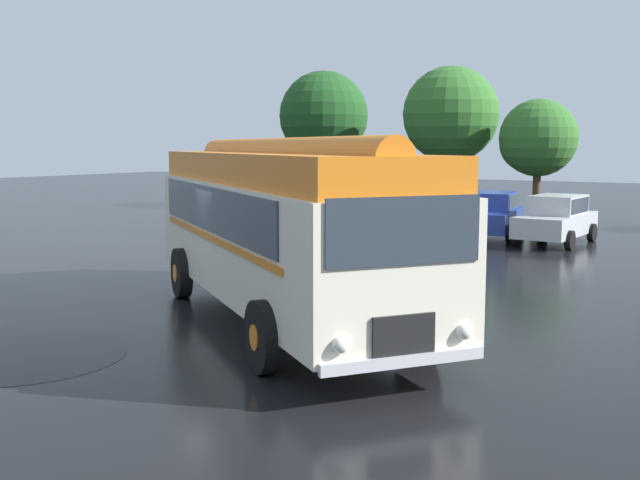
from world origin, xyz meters
TOP-DOWN VIEW (x-y plane):
  - ground_plane at (0.00, 0.00)m, footprint 120.00×120.00m
  - vintage_bus at (0.63, -0.20)m, footprint 9.54×7.99m
  - car_near_left at (-6.10, 14.86)m, footprint 2.22×4.32m
  - car_mid_left at (-3.00, 14.59)m, footprint 2.32×4.37m
  - car_mid_right at (-0.16, 14.56)m, footprint 2.41×4.40m
  - car_far_right at (2.28, 14.10)m, footprint 2.15×4.30m
  - tree_far_left at (-12.15, 22.73)m, footprint 4.72×4.72m
  - tree_left_of_centre at (-5.07, 22.94)m, footprint 4.66×4.66m
  - tree_centre at (-0.82, 22.39)m, footprint 3.50×3.50m
  - puddle_patch at (-1.47, -4.36)m, footprint 3.20×3.20m

SIDE VIEW (x-z plane):
  - ground_plane at x=0.00m, z-range 0.00..0.00m
  - puddle_patch at x=-1.47m, z-range 0.00..0.01m
  - car_near_left at x=-6.10m, z-range 0.02..1.68m
  - car_mid_left at x=-3.00m, z-range 0.02..1.68m
  - car_mid_right at x=-0.16m, z-range 0.02..1.68m
  - car_far_right at x=2.28m, z-range 0.02..1.68m
  - vintage_bus at x=0.63m, z-range 0.15..3.64m
  - tree_centre at x=-0.82m, z-range 0.89..6.33m
  - tree_left_of_centre at x=-5.07m, z-range 1.32..8.50m
  - tree_far_left at x=-12.15m, z-range 1.30..8.59m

